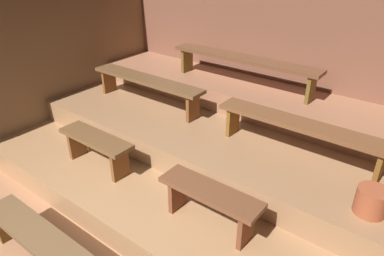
% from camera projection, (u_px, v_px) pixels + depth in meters
% --- Properties ---
extents(ground, '(5.91, 5.21, 0.08)m').
position_uv_depth(ground, '(172.00, 197.00, 4.48)').
color(ground, '#A26D4B').
extents(wall_back, '(5.91, 0.06, 2.59)m').
position_uv_depth(wall_back, '(264.00, 56.00, 5.43)').
color(wall_back, brown).
rests_on(wall_back, ground).
extents(wall_left, '(0.06, 5.21, 2.59)m').
position_uv_depth(wall_left, '(38.00, 59.00, 5.24)').
color(wall_left, brown).
rests_on(wall_left, ground).
extents(platform_lower, '(5.11, 3.27, 0.32)m').
position_uv_depth(platform_lower, '(199.00, 164.00, 4.79)').
color(platform_lower, '#A3754D').
rests_on(platform_lower, ground).
extents(platform_middle, '(5.11, 2.25, 0.32)m').
position_uv_depth(platform_middle, '(221.00, 130.00, 5.00)').
color(platform_middle, '#986F4A').
rests_on(platform_middle, platform_lower).
extents(platform_upper, '(5.11, 0.96, 0.32)m').
position_uv_depth(platform_upper, '(245.00, 96.00, 5.30)').
color(platform_upper, '#9B6648').
rests_on(platform_upper, platform_middle).
extents(bench_floor_center, '(1.84, 0.31, 0.43)m').
position_uv_depth(bench_floor_center, '(49.00, 247.00, 3.24)').
color(bench_floor_center, brown).
rests_on(bench_floor_center, ground).
extents(bench_lower_left, '(1.06, 0.31, 0.43)m').
position_uv_depth(bench_lower_left, '(96.00, 144.00, 4.33)').
color(bench_lower_left, brown).
rests_on(bench_lower_left, platform_lower).
extents(bench_lower_right, '(1.06, 0.31, 0.43)m').
position_uv_depth(bench_lower_right, '(210.00, 198.00, 3.41)').
color(bench_lower_right, brown).
rests_on(bench_lower_right, platform_lower).
extents(bench_middle_left, '(1.98, 0.31, 0.43)m').
position_uv_depth(bench_middle_left, '(147.00, 83.00, 5.24)').
color(bench_middle_left, brown).
rests_on(bench_middle_left, platform_middle).
extents(bench_middle_right, '(1.98, 0.31, 0.43)m').
position_uv_depth(bench_middle_right, '(300.00, 128.00, 3.96)').
color(bench_middle_right, brown).
rests_on(bench_middle_right, platform_middle).
extents(bench_upper_center, '(2.32, 0.31, 0.43)m').
position_uv_depth(bench_upper_center, '(243.00, 62.00, 5.10)').
color(bench_upper_center, brown).
rests_on(bench_upper_center, platform_upper).
extents(pail_middle, '(0.28, 0.28, 0.26)m').
position_uv_depth(pail_middle, '(371.00, 201.00, 3.19)').
color(pail_middle, '#9E4C2D').
rests_on(pail_middle, platform_middle).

